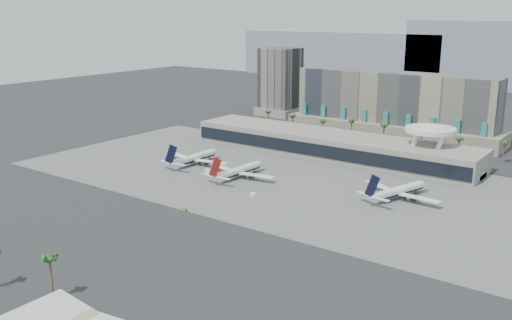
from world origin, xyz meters
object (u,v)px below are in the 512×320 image
Objects in this scene: airliner_centre at (239,171)px; service_vehicle_b at (254,195)px; airliner_left at (194,158)px; airliner_right at (398,191)px; service_vehicle_a at (209,171)px; taxiway_sign at (185,210)px.

airliner_centre reaches higher than service_vehicle_b.
airliner_left is at bearing 173.47° from airliner_centre.
service_vehicle_a is at bearing -151.88° from airliner_right.
service_vehicle_a is at bearing -167.58° from airliner_centre.
airliner_centre is at bearing 9.09° from service_vehicle_a.
airliner_centre is at bearing -151.55° from airliner_right.
airliner_right is 13.44× the size of service_vehicle_b.
airliner_right is at bearing 4.83° from airliner_left.
airliner_left is 19.91m from service_vehicle_a.
service_vehicle_a is 43.52m from service_vehicle_b.
taxiway_sign is at bearing -84.95° from service_vehicle_b.
airliner_right is 9.19× the size of service_vehicle_a.
service_vehicle_a is at bearing -25.89° from airliner_left.
service_vehicle_a reaches higher than taxiway_sign.
service_vehicle_b is at bearing -129.76° from airliner_right.
airliner_left is at bearing 114.32° from taxiway_sign.
airliner_left is at bearing -178.84° from service_vehicle_b.
service_vehicle_a is (-93.49, -18.21, -2.53)m from airliner_right.
airliner_left is 74.11m from taxiway_sign.
service_vehicle_a is 1.46× the size of service_vehicle_b.
service_vehicle_b is 1.40× the size of taxiway_sign.
airliner_centre is 30.49m from service_vehicle_b.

